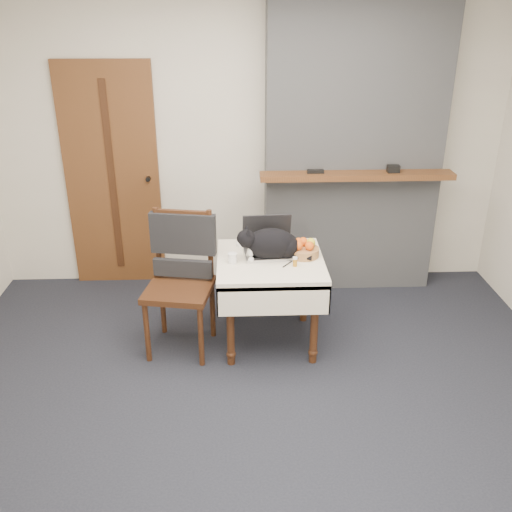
{
  "coord_description": "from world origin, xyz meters",
  "views": [
    {
      "loc": [
        -0.13,
        -2.95,
        2.44
      ],
      "look_at": [
        0.02,
        0.79,
        0.75
      ],
      "focal_mm": 40.0,
      "sensor_mm": 36.0,
      "label": 1
    }
  ],
  "objects": [
    {
      "name": "desk_clutter",
      "position": [
        0.3,
        0.85,
        0.7
      ],
      "size": [
        0.13,
        0.11,
        0.01
      ],
      "primitive_type": "cube",
      "rotation": [
        0.0,
        0.0,
        0.67
      ],
      "color": "black",
      "rests_on": "side_table"
    },
    {
      "name": "ground",
      "position": [
        0.0,
        0.0,
        0.0
      ],
      "size": [
        4.5,
        4.5,
        0.0
      ],
      "primitive_type": "plane",
      "color": "black",
      "rests_on": "ground"
    },
    {
      "name": "door",
      "position": [
        -1.2,
        1.97,
        1.0
      ],
      "size": [
        0.82,
        0.1,
        2.0
      ],
      "color": "brown",
      "rests_on": "ground"
    },
    {
      "name": "laptop",
      "position": [
        0.12,
        0.97,
        0.77
      ],
      "size": [
        0.39,
        0.34,
        0.27
      ],
      "rotation": [
        0.0,
        0.0,
        0.08
      ],
      "color": "#B7B7BC",
      "rests_on": "side_table"
    },
    {
      "name": "chair",
      "position": [
        -0.52,
        0.88,
        0.67
      ],
      "size": [
        0.55,
        0.54,
        1.06
      ],
      "rotation": [
        0.0,
        0.0,
        -0.18
      ],
      "color": "#3A1D10",
      "rests_on": "ground"
    },
    {
      "name": "pill_bottle",
      "position": [
        0.3,
        0.72,
        0.74
      ],
      "size": [
        0.03,
        0.03,
        0.07
      ],
      "color": "#AA6D14",
      "rests_on": "side_table"
    },
    {
      "name": "side_table",
      "position": [
        0.13,
        0.84,
        0.59
      ],
      "size": [
        0.78,
        0.78,
        0.7
      ],
      "color": "#3A1D10",
      "rests_on": "ground"
    },
    {
      "name": "cat",
      "position": [
        0.14,
        0.86,
        0.81
      ],
      "size": [
        0.56,
        0.27,
        0.27
      ],
      "rotation": [
        0.0,
        0.0,
        0.16
      ],
      "color": "black",
      "rests_on": "side_table"
    },
    {
      "name": "cream_jar",
      "position": [
        -0.15,
        0.79,
        0.74
      ],
      "size": [
        0.07,
        0.07,
        0.08
      ],
      "primitive_type": "cylinder",
      "color": "white",
      "rests_on": "side_table"
    },
    {
      "name": "room_shell",
      "position": [
        0.0,
        0.46,
        1.76
      ],
      "size": [
        4.52,
        4.01,
        2.61
      ],
      "color": "beige",
      "rests_on": "ground"
    },
    {
      "name": "chimney",
      "position": [
        0.9,
        1.85,
        1.3
      ],
      "size": [
        1.62,
        0.48,
        2.6
      ],
      "color": "gray",
      "rests_on": "ground"
    },
    {
      "name": "fruit_basket",
      "position": [
        0.38,
        0.89,
        0.75
      ],
      "size": [
        0.23,
        0.23,
        0.13
      ],
      "color": "#AE7A46",
      "rests_on": "side_table"
    }
  ]
}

